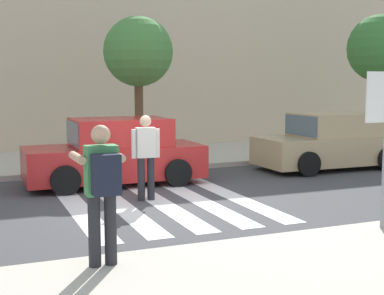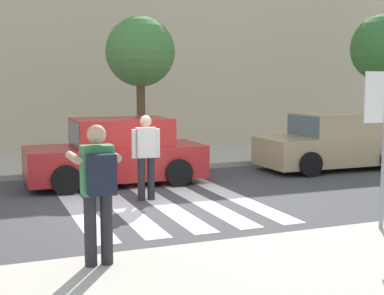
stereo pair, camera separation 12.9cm
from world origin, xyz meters
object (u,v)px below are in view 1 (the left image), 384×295
at_px(photographer_with_backpack, 102,183).
at_px(pedestrian_crossing, 146,153).
at_px(street_tree_center, 138,53).
at_px(parked_car_tan, 331,143).
at_px(parked_car_red, 116,153).
at_px(street_tree_east, 381,49).

distance_m(photographer_with_backpack, pedestrian_crossing, 4.35).
bearing_deg(pedestrian_crossing, street_tree_center, 75.10).
distance_m(photographer_with_backpack, parked_car_tan, 9.79).
relative_size(pedestrian_crossing, parked_car_red, 0.42).
height_order(parked_car_red, street_tree_center, street_tree_center).
bearing_deg(photographer_with_backpack, street_tree_east, 35.37).
height_order(pedestrian_crossing, street_tree_center, street_tree_center).
xyz_separation_m(street_tree_center, street_tree_east, (8.21, -0.26, 0.29)).
xyz_separation_m(pedestrian_crossing, parked_car_tan, (5.98, 1.98, -0.25)).
height_order(photographer_with_backpack, parked_car_red, photographer_with_backpack).
bearing_deg(photographer_with_backpack, street_tree_center, 70.43).
bearing_deg(parked_car_tan, pedestrian_crossing, -161.66).
distance_m(pedestrian_crossing, street_tree_east, 10.42).
relative_size(parked_car_red, parked_car_tan, 1.00).
xyz_separation_m(photographer_with_backpack, parked_car_tan, (7.76, 5.94, -0.44)).
bearing_deg(parked_car_tan, street_tree_center, 155.70).
bearing_deg(parked_car_red, photographer_with_backpack, -105.64).
height_order(parked_car_tan, street_tree_center, street_tree_center).
distance_m(photographer_with_backpack, parked_car_red, 6.19).
distance_m(parked_car_tan, street_tree_east, 4.75).
bearing_deg(parked_car_red, parked_car_tan, -0.00).
distance_m(parked_car_red, street_tree_center, 3.53).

